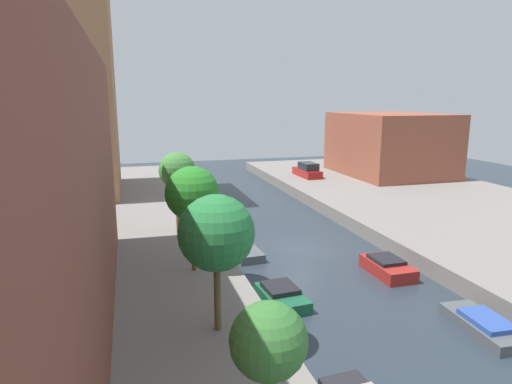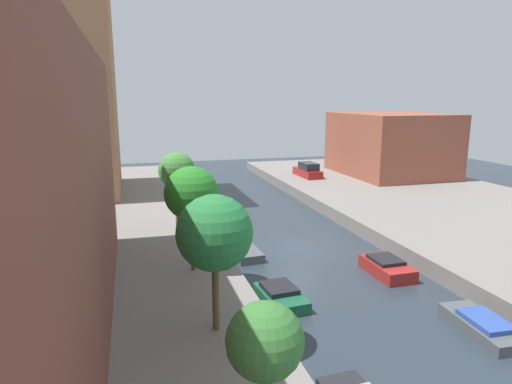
# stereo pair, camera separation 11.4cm
# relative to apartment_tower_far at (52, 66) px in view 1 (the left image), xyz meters

# --- Properties ---
(ground_plane) EXTENTS (84.00, 84.00, 0.00)m
(ground_plane) POSITION_rel_apartment_tower_far_xyz_m (16.00, -17.56, -12.06)
(ground_plane) COLOR #28333D
(quay_left) EXTENTS (20.00, 64.00, 1.00)m
(quay_left) POSITION_rel_apartment_tower_far_xyz_m (1.00, -17.56, -11.56)
(quay_left) COLOR gray
(quay_left) RESTS_ON ground_plane
(quay_right) EXTENTS (20.00, 64.00, 1.00)m
(quay_right) POSITION_rel_apartment_tower_far_xyz_m (31.00, -17.56, -11.56)
(quay_right) COLOR gray
(quay_right) RESTS_ON ground_plane
(apartment_tower_far) EXTENTS (10.00, 11.63, 22.12)m
(apartment_tower_far) POSITION_rel_apartment_tower_far_xyz_m (0.00, 0.00, 0.00)
(apartment_tower_far) COLOR #9E704C
(apartment_tower_far) RESTS_ON quay_left
(low_block_right) EXTENTS (10.00, 12.65, 6.77)m
(low_block_right) POSITION_rel_apartment_tower_far_xyz_m (34.00, 0.82, -7.68)
(low_block_right) COLOR brown
(low_block_right) RESTS_ON quay_right
(street_tree_0) EXTENTS (1.83, 1.83, 3.90)m
(street_tree_0) POSITION_rel_apartment_tower_far_xyz_m (8.76, -33.88, -8.15)
(street_tree_0) COLOR brown
(street_tree_0) RESTS_ON quay_left
(street_tree_1) EXTENTS (2.77, 2.77, 5.11)m
(street_tree_1) POSITION_rel_apartment_tower_far_xyz_m (8.76, -27.75, -7.36)
(street_tree_1) COLOR brown
(street_tree_1) RESTS_ON quay_left
(street_tree_2) EXTENTS (2.63, 2.63, 5.24)m
(street_tree_2) POSITION_rel_apartment_tower_far_xyz_m (8.76, -21.71, -7.16)
(street_tree_2) COLOR brown
(street_tree_2) RESTS_ON quay_left
(street_tree_3) EXTENTS (2.28, 2.28, 5.15)m
(street_tree_3) POSITION_rel_apartment_tower_far_xyz_m (8.76, -15.11, -7.13)
(street_tree_3) COLOR brown
(street_tree_3) RESTS_ON quay_left
(parked_car) EXTENTS (1.81, 4.51, 1.57)m
(parked_car) POSITION_rel_apartment_tower_far_xyz_m (24.57, 1.75, -10.41)
(parked_car) COLOR maroon
(parked_car) RESTS_ON quay_right
(moored_boat_left_2) EXTENTS (1.91, 3.15, 0.79)m
(moored_boat_left_2) POSITION_rel_apartment_tower_far_xyz_m (12.42, -24.48, -11.72)
(moored_boat_left_2) COLOR #195638
(moored_boat_left_2) RESTS_ON ground_plane
(moored_boat_left_3) EXTENTS (1.69, 3.38, 0.50)m
(moored_boat_left_3) POSITION_rel_apartment_tower_far_xyz_m (12.39, -17.81, -11.81)
(moored_boat_left_3) COLOR #4C5156
(moored_boat_left_3) RESTS_ON ground_plane
(moored_boat_left_4) EXTENTS (1.70, 3.57, 0.77)m
(moored_boat_left_4) POSITION_rel_apartment_tower_far_xyz_m (12.63, -9.60, -11.73)
(moored_boat_left_4) COLOR #4C5156
(moored_boat_left_4) RESTS_ON ground_plane
(moored_boat_left_5) EXTENTS (1.30, 4.53, 0.85)m
(moored_boat_left_5) POSITION_rel_apartment_tower_far_xyz_m (12.28, -2.67, -11.70)
(moored_boat_left_5) COLOR beige
(moored_boat_left_5) RESTS_ON ground_plane
(moored_boat_right_1) EXTENTS (1.82, 3.84, 0.69)m
(moored_boat_right_1) POSITION_rel_apartment_tower_far_xyz_m (19.53, -29.24, -11.76)
(moored_boat_right_1) COLOR #4C5156
(moored_boat_right_1) RESTS_ON ground_plane
(moored_boat_right_2) EXTENTS (1.70, 3.25, 0.90)m
(moored_boat_right_2) POSITION_rel_apartment_tower_far_xyz_m (19.12, -22.77, -11.66)
(moored_boat_right_2) COLOR maroon
(moored_boat_right_2) RESTS_ON ground_plane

